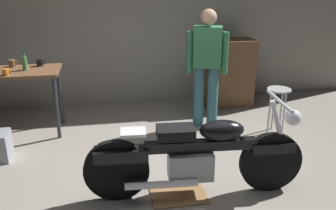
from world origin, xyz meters
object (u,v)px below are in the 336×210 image
Objects in this scene: person_standing at (207,64)px; shop_stool at (278,99)px; wooden_dresser at (228,73)px; mug_brown_stoneware at (12,63)px; bottle at (25,63)px; mug_black_matte at (40,62)px; motorcycle at (197,155)px; mug_orange_travel at (6,72)px.

person_standing reaches higher than shop_stool.
wooden_dresser is at bearing -110.10° from person_standing.
bottle is at bearing -46.92° from mug_brown_stoneware.
mug_black_matte is at bearing -171.64° from wooden_dresser.
bottle reaches higher than mug_black_matte.
bottle is at bearing 138.98° from motorcycle.
wooden_dresser is (0.60, 0.81, -0.38)m from person_standing.
person_standing reaches higher than motorcycle.
motorcycle is 1.99× the size of wooden_dresser.
mug_black_matte is (-1.72, 2.07, 0.50)m from motorcycle.
mug_black_matte is at bearing 165.96° from shop_stool.
wooden_dresser is 3.36m from mug_orange_travel.
mug_brown_stoneware is at bearing 176.36° from mug_black_matte.
bottle reaches higher than wooden_dresser.
shop_stool is 1.26m from wooden_dresser.
motorcycle is 2.74m from mug_black_matte.
motorcycle is 3.42× the size of shop_stool.
bottle is (0.21, -0.22, 0.05)m from mug_brown_stoneware.
mug_orange_travel is at bearing -88.12° from mug_brown_stoneware.
mug_brown_stoneware is at bearing 167.01° from shop_stool.
wooden_dresser reaches higher than motorcycle.
mug_black_matte is 1.02× the size of mug_brown_stoneware.
mug_orange_travel is at bearing 145.45° from motorcycle.
shop_stool is (0.91, -0.41, -0.43)m from person_standing.
bottle is at bearing 12.06° from person_standing.
person_standing is 2.67m from mug_brown_stoneware.
motorcycle is 19.42× the size of mug_orange_travel.
motorcycle is 2.75m from wooden_dresser.
wooden_dresser is 2.93m from mug_black_matte.
shop_stool is at bearing 172.33° from person_standing.
wooden_dresser is 3.29m from mug_brown_stoneware.
motorcycle reaches higher than shop_stool.
shop_stool is 5.43× the size of mug_brown_stoneware.
mug_orange_travel is 0.30m from bottle.
mug_orange_travel is at bearing -129.61° from mug_black_matte.
bottle is (-2.43, 0.19, 0.07)m from person_standing.
motorcycle and mug_black_matte have the same top height.
wooden_dresser is 4.56× the size of bottle.
shop_stool is 2.66× the size of bottle.
motorcycle is at bearing -45.16° from mug_brown_stoneware.
shop_stool is 3.58m from mug_orange_travel.
person_standing is at bearing 155.81° from shop_stool.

